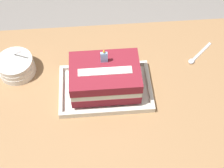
{
  "coord_description": "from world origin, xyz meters",
  "views": [
    {
      "loc": [
        -0.07,
        -0.62,
        1.67
      ],
      "look_at": [
        -0.02,
        -0.0,
        0.79
      ],
      "focal_mm": 50.38,
      "sensor_mm": 36.0,
      "label": 1
    }
  ],
  "objects_px": {
    "serving_spoon_near_tray": "(195,58)",
    "bowl_stack": "(16,66)",
    "foil_tray": "(105,89)",
    "birthday_cake": "(105,78)"
  },
  "relations": [
    {
      "from": "bowl_stack",
      "to": "serving_spoon_near_tray",
      "type": "distance_m",
      "value": 0.66
    },
    {
      "from": "serving_spoon_near_tray",
      "to": "birthday_cake",
      "type": "bearing_deg",
      "value": -161.24
    },
    {
      "from": "serving_spoon_near_tray",
      "to": "bowl_stack",
      "type": "bearing_deg",
      "value": -179.04
    },
    {
      "from": "foil_tray",
      "to": "serving_spoon_near_tray",
      "type": "distance_m",
      "value": 0.37
    },
    {
      "from": "foil_tray",
      "to": "birthday_cake",
      "type": "distance_m",
      "value": 0.07
    },
    {
      "from": "foil_tray",
      "to": "birthday_cake",
      "type": "relative_size",
      "value": 1.39
    },
    {
      "from": "foil_tray",
      "to": "bowl_stack",
      "type": "bearing_deg",
      "value": 161.15
    },
    {
      "from": "birthday_cake",
      "to": "bowl_stack",
      "type": "distance_m",
      "value": 0.33
    },
    {
      "from": "bowl_stack",
      "to": "serving_spoon_near_tray",
      "type": "height_order",
      "value": "bowl_stack"
    },
    {
      "from": "foil_tray",
      "to": "birthday_cake",
      "type": "bearing_deg",
      "value": 90.0
    }
  ]
}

